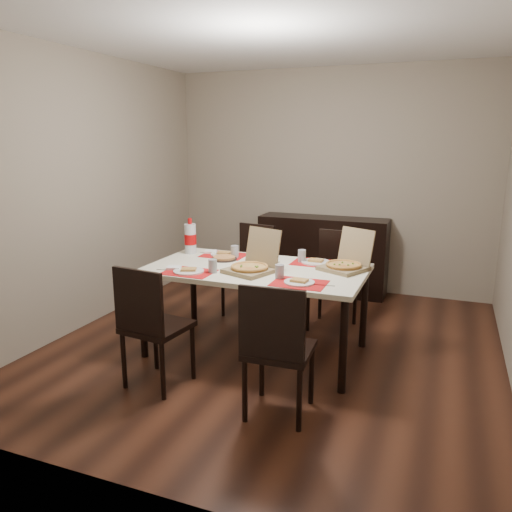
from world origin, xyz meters
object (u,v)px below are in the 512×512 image
sideboard (322,255)px  chair_near_left (151,322)px  chair_near_right (277,345)px  chair_far_right (335,275)px  dining_table (256,275)px  pizza_box_center (252,265)px  soda_bottle (190,239)px  chair_far_left (251,265)px  dip_bowl (271,260)px

sideboard → chair_near_left: 2.85m
sideboard → chair_near_right: 2.88m
chair_near_left → chair_far_right: same height
dining_table → pizza_box_center: (0.02, -0.14, 0.12)m
sideboard → dining_table: bearing=-93.0°
sideboard → chair_near_right: size_ratio=1.61×
chair_near_left → chair_far_right: size_ratio=1.00×
dining_table → chair_far_right: size_ratio=1.94×
sideboard → pizza_box_center: bearing=-92.2°
sideboard → dining_table: (-0.10, -1.92, 0.23)m
chair_near_left → soda_bottle: bearing=104.2°
chair_far_right → chair_near_left: bearing=-118.9°
pizza_box_center → chair_near_right: bearing=-58.6°
chair_near_right → sideboard: bearing=98.1°
sideboard → chair_near_right: bearing=-81.9°
sideboard → soda_bottle: size_ratio=4.53×
pizza_box_center → soda_bottle: 0.89m
chair_far_left → dining_table: bearing=-65.6°
dining_table → chair_near_right: chair_near_right is taller
dining_table → chair_near_right: bearing=-61.5°
dining_table → dip_bowl: 0.24m
chair_near_right → chair_far_left: bearing=116.5°
chair_far_left → soda_bottle: (-0.35, -0.63, 0.38)m
chair_near_left → dining_table: bearing=61.4°
chair_far_left → chair_far_right: bearing=-2.8°
pizza_box_center → dip_bowl: 0.36m
dip_bowl → chair_far_right: bearing=56.5°
chair_far_left → sideboard: bearing=63.0°
chair_near_right → dining_table: bearing=118.5°
chair_near_left → soda_bottle: size_ratio=2.81×
chair_near_right → soda_bottle: size_ratio=2.81×
dining_table → chair_near_right: 1.08m
chair_near_left → dip_bowl: bearing=64.1°
chair_near_left → pizza_box_center: bearing=56.0°
chair_near_left → dip_bowl: chair_near_left is taller
chair_far_right → dip_bowl: (-0.43, -0.65, 0.26)m
chair_far_left → pizza_box_center: 1.17m
chair_far_left → chair_far_right: size_ratio=1.00×
sideboard → chair_near_left: (-0.58, -2.79, 0.06)m
chair_near_left → chair_far_left: size_ratio=1.00×
chair_near_left → chair_far_left: (0.06, 1.78, 0.00)m
sideboard → chair_near_left: chair_near_left is taller
sideboard → chair_far_right: bearing=-69.9°
dining_table → chair_far_left: (-0.41, 0.91, -0.17)m
dining_table → chair_far_right: chair_far_right is taller
pizza_box_center → soda_bottle: bearing=152.2°
chair_near_right → chair_far_right: size_ratio=1.00×
chair_far_left → chair_far_right: (0.90, -0.04, 0.00)m
chair_far_right → pizza_box_center: bearing=-114.8°
sideboard → soda_bottle: soda_bottle is taller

